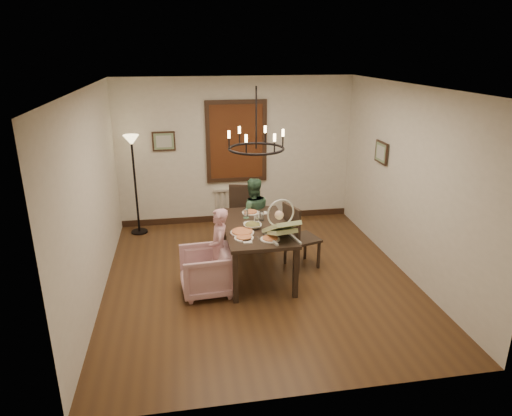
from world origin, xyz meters
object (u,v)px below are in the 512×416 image
object	(u,v)px
dining_table	(256,231)
chair_far	(241,215)
drinking_glass	(257,223)
chair_right	(302,235)
baby_bouncer	(281,225)
elderly_woman	(219,256)
floor_lamp	(135,187)
armchair	(206,271)
seated_man	(252,221)

from	to	relation	value
dining_table	chair_far	xyz separation A→B (m)	(-0.07, 1.23, -0.20)
drinking_glass	dining_table	bearing A→B (deg)	92.24
chair_right	baby_bouncer	xyz separation A→B (m)	(-0.49, -0.66, 0.45)
dining_table	baby_bouncer	world-z (taller)	baby_bouncer
baby_bouncer	drinking_glass	size ratio (longest dim) A/B	4.33
dining_table	elderly_woman	xyz separation A→B (m)	(-0.59, -0.32, -0.21)
floor_lamp	elderly_woman	bearing A→B (deg)	-60.66
dining_table	chair_right	distance (m)	0.79
dining_table	floor_lamp	distance (m)	2.75
drinking_glass	floor_lamp	world-z (taller)	floor_lamp
dining_table	armchair	xyz separation A→B (m)	(-0.79, -0.43, -0.38)
armchair	floor_lamp	size ratio (longest dim) A/B	0.40
elderly_woman	chair_right	bearing A→B (deg)	112.05
chair_far	baby_bouncer	distance (m)	1.85
chair_right	drinking_glass	size ratio (longest dim) A/B	7.84
armchair	chair_far	bearing A→B (deg)	152.76
elderly_woman	drinking_glass	distance (m)	0.74
chair_right	floor_lamp	bearing A→B (deg)	36.72
seated_man	baby_bouncer	distance (m)	1.47
elderly_woman	floor_lamp	xyz separation A→B (m)	(-1.30, 2.31, 0.40)
drinking_glass	floor_lamp	size ratio (longest dim) A/B	0.07
seated_man	elderly_woman	bearing A→B (deg)	59.02
chair_far	chair_right	xyz separation A→B (m)	(0.82, -1.09, 0.02)
dining_table	armchair	world-z (taller)	dining_table
chair_far	elderly_woman	bearing A→B (deg)	-94.20
dining_table	baby_bouncer	size ratio (longest dim) A/B	2.90
chair_right	seated_man	distance (m)	0.99
chair_right	floor_lamp	distance (m)	3.25
floor_lamp	chair_right	bearing A→B (deg)	-35.12
dining_table	armchair	bearing A→B (deg)	-150.97
dining_table	floor_lamp	world-z (taller)	floor_lamp
baby_bouncer	floor_lamp	size ratio (longest dim) A/B	0.32
chair_right	seated_man	bearing A→B (deg)	24.52
armchair	drinking_glass	size ratio (longest dim) A/B	5.30
armchair	elderly_woman	xyz separation A→B (m)	(0.20, 0.12, 0.17)
chair_right	baby_bouncer	size ratio (longest dim) A/B	1.81
chair_far	armchair	bearing A→B (deg)	-99.04
armchair	baby_bouncer	size ratio (longest dim) A/B	1.23
floor_lamp	baby_bouncer	bearing A→B (deg)	-49.55
baby_bouncer	drinking_glass	bearing A→B (deg)	107.91
armchair	drinking_glass	xyz separation A→B (m)	(0.79, 0.37, 0.53)
elderly_woman	seated_man	distance (m)	1.36
drinking_glass	floor_lamp	distance (m)	2.80
chair_far	seated_man	bearing A→B (deg)	-53.16
dining_table	elderly_woman	distance (m)	0.70
chair_right	armchair	xyz separation A→B (m)	(-1.54, -0.57, -0.20)
dining_table	seated_man	size ratio (longest dim) A/B	1.59
armchair	drinking_glass	world-z (taller)	drinking_glass
dining_table	baby_bouncer	distance (m)	0.65
armchair	seated_man	size ratio (longest dim) A/B	0.67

